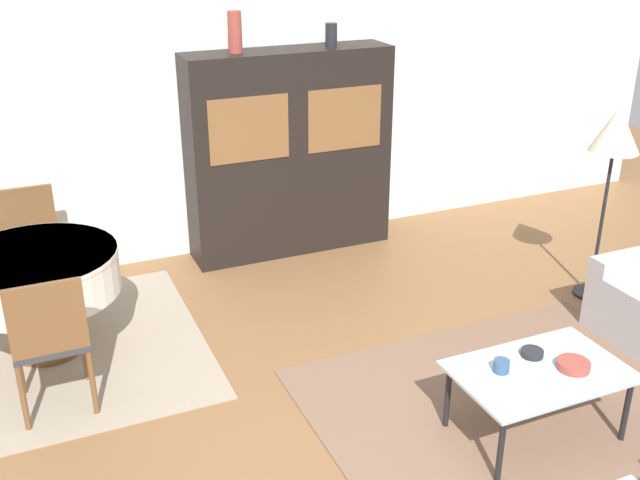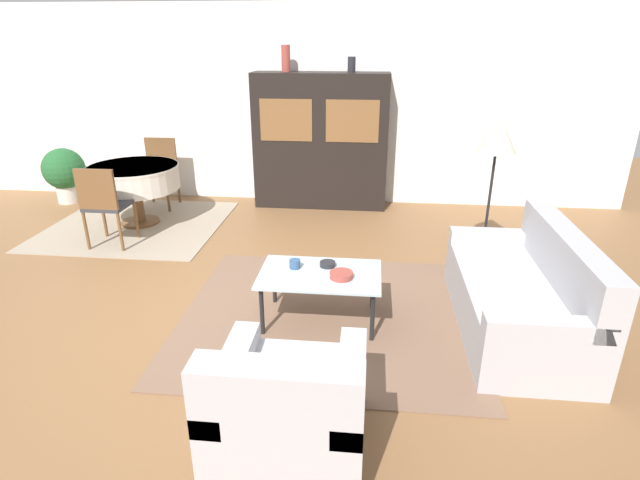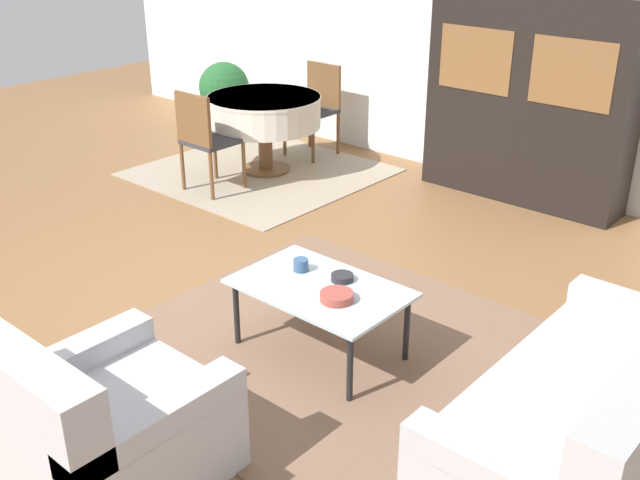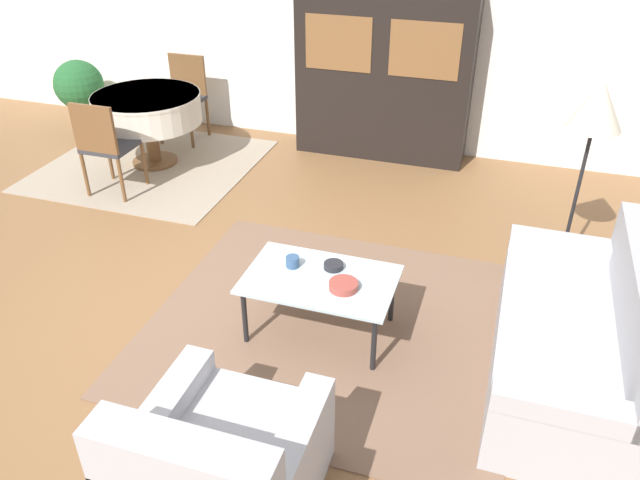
{
  "view_description": "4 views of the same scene",
  "coord_description": "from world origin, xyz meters",
  "px_view_note": "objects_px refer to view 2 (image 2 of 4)",
  "views": [
    {
      "loc": [
        -1.56,
        -2.65,
        2.88
      ],
      "look_at": [
        0.2,
        1.4,
        0.95
      ],
      "focal_mm": 42.0,
      "sensor_mm": 36.0,
      "label": 1
    },
    {
      "loc": [
        1.46,
        -3.49,
        2.28
      ],
      "look_at": [
        1.08,
        0.21,
        0.75
      ],
      "focal_mm": 28.0,
      "sensor_mm": 36.0,
      "label": 2
    },
    {
      "loc": [
        3.61,
        -2.71,
        2.52
      ],
      "look_at": [
        1.08,
        0.21,
        0.75
      ],
      "focal_mm": 42.0,
      "sensor_mm": 36.0,
      "label": 3
    },
    {
      "loc": [
        2.13,
        -3.03,
        2.83
      ],
      "look_at": [
        1.08,
        0.21,
        0.75
      ],
      "focal_mm": 35.0,
      "sensor_mm": 36.0,
      "label": 4
    }
  ],
  "objects_px": {
    "cup": "(295,264)",
    "potted_plant": "(64,171)",
    "vase_short": "(352,65)",
    "vase_tall": "(286,58)",
    "coffee_table": "(320,278)",
    "display_cabinet": "(321,142)",
    "dining_chair_near": "(104,202)",
    "floor_lamp": "(497,141)",
    "bowl": "(341,275)",
    "couch": "(523,296)",
    "armchair": "(289,411)",
    "dining_table": "(134,178)",
    "dining_chair_far": "(159,168)",
    "bowl_small": "(328,264)"
  },
  "relations": [
    {
      "from": "dining_chair_far",
      "to": "cup",
      "type": "relative_size",
      "value": 10.14
    },
    {
      "from": "cup",
      "to": "bowl",
      "type": "xyz_separation_m",
      "value": [
        0.4,
        -0.14,
        -0.01
      ]
    },
    {
      "from": "couch",
      "to": "dining_table",
      "type": "height_order",
      "value": "couch"
    },
    {
      "from": "couch",
      "to": "armchair",
      "type": "bearing_deg",
      "value": 132.14
    },
    {
      "from": "dining_chair_far",
      "to": "vase_short",
      "type": "distance_m",
      "value": 3.01
    },
    {
      "from": "armchair",
      "to": "potted_plant",
      "type": "xyz_separation_m",
      "value": [
        -4.0,
        4.4,
        0.15
      ]
    },
    {
      "from": "vase_tall",
      "to": "dining_chair_near",
      "type": "bearing_deg",
      "value": -135.19
    },
    {
      "from": "display_cabinet",
      "to": "armchair",
      "type": "bearing_deg",
      "value": -86.34
    },
    {
      "from": "display_cabinet",
      "to": "vase_short",
      "type": "height_order",
      "value": "vase_short"
    },
    {
      "from": "vase_tall",
      "to": "potted_plant",
      "type": "height_order",
      "value": "vase_tall"
    },
    {
      "from": "dining_table",
      "to": "vase_tall",
      "type": "height_order",
      "value": "vase_tall"
    },
    {
      "from": "display_cabinet",
      "to": "floor_lamp",
      "type": "height_order",
      "value": "display_cabinet"
    },
    {
      "from": "potted_plant",
      "to": "floor_lamp",
      "type": "bearing_deg",
      "value": -16.28
    },
    {
      "from": "dining_chair_near",
      "to": "coffee_table",
      "type": "bearing_deg",
      "value": -27.85
    },
    {
      "from": "coffee_table",
      "to": "floor_lamp",
      "type": "xyz_separation_m",
      "value": [
        1.59,
        1.27,
        0.93
      ]
    },
    {
      "from": "couch",
      "to": "potted_plant",
      "type": "bearing_deg",
      "value": 63.17
    },
    {
      "from": "dining_chair_near",
      "to": "vase_tall",
      "type": "distance_m",
      "value": 2.93
    },
    {
      "from": "vase_tall",
      "to": "potted_plant",
      "type": "xyz_separation_m",
      "value": [
        -3.24,
        -0.25,
        -1.54
      ]
    },
    {
      "from": "couch",
      "to": "vase_short",
      "type": "xyz_separation_m",
      "value": [
        -1.58,
        3.12,
        1.62
      ]
    },
    {
      "from": "display_cabinet",
      "to": "bowl_small",
      "type": "distance_m",
      "value": 3.07
    },
    {
      "from": "display_cabinet",
      "to": "cup",
      "type": "distance_m",
      "value": 3.11
    },
    {
      "from": "cup",
      "to": "bowl",
      "type": "bearing_deg",
      "value": -19.53
    },
    {
      "from": "bowl",
      "to": "dining_chair_far",
      "type": "bearing_deg",
      "value": 132.85
    },
    {
      "from": "display_cabinet",
      "to": "bowl_small",
      "type": "bearing_deg",
      "value": -82.98
    },
    {
      "from": "display_cabinet",
      "to": "vase_tall",
      "type": "relative_size",
      "value": 5.48
    },
    {
      "from": "dining_chair_near",
      "to": "dining_chair_far",
      "type": "relative_size",
      "value": 1.0
    },
    {
      "from": "dining_table",
      "to": "floor_lamp",
      "type": "height_order",
      "value": "floor_lamp"
    },
    {
      "from": "couch",
      "to": "vase_short",
      "type": "height_order",
      "value": "vase_short"
    },
    {
      "from": "floor_lamp",
      "to": "bowl",
      "type": "bearing_deg",
      "value": -136.45
    },
    {
      "from": "dining_table",
      "to": "potted_plant",
      "type": "xyz_separation_m",
      "value": [
        -1.44,
        0.77,
        -0.15
      ]
    },
    {
      "from": "vase_short",
      "to": "vase_tall",
      "type": "bearing_deg",
      "value": 180.0
    },
    {
      "from": "vase_tall",
      "to": "vase_short",
      "type": "bearing_deg",
      "value": 0.0
    },
    {
      "from": "vase_short",
      "to": "cup",
      "type": "bearing_deg",
      "value": -95.65
    },
    {
      "from": "bowl_small",
      "to": "vase_tall",
      "type": "distance_m",
      "value": 3.48
    },
    {
      "from": "dining_chair_far",
      "to": "vase_short",
      "type": "relative_size",
      "value": 4.86
    },
    {
      "from": "armchair",
      "to": "display_cabinet",
      "type": "relative_size",
      "value": 0.5
    },
    {
      "from": "coffee_table",
      "to": "display_cabinet",
      "type": "height_order",
      "value": "display_cabinet"
    },
    {
      "from": "cup",
      "to": "bowl",
      "type": "distance_m",
      "value": 0.43
    },
    {
      "from": "floor_lamp",
      "to": "bowl",
      "type": "height_order",
      "value": "floor_lamp"
    },
    {
      "from": "cup",
      "to": "potted_plant",
      "type": "xyz_separation_m",
      "value": [
        -3.8,
        2.83,
        -0.03
      ]
    },
    {
      "from": "display_cabinet",
      "to": "dining_table",
      "type": "height_order",
      "value": "display_cabinet"
    },
    {
      "from": "dining_table",
      "to": "vase_short",
      "type": "relative_size",
      "value": 5.76
    },
    {
      "from": "coffee_table",
      "to": "dining_table",
      "type": "xyz_separation_m",
      "value": [
        -2.58,
        2.14,
        0.2
      ]
    },
    {
      "from": "vase_short",
      "to": "potted_plant",
      "type": "height_order",
      "value": "vase_short"
    },
    {
      "from": "vase_tall",
      "to": "potted_plant",
      "type": "bearing_deg",
      "value": -175.67
    },
    {
      "from": "display_cabinet",
      "to": "vase_tall",
      "type": "xyz_separation_m",
      "value": [
        -0.46,
        0.0,
        1.08
      ]
    },
    {
      "from": "display_cabinet",
      "to": "bowl",
      "type": "relative_size",
      "value": 9.56
    },
    {
      "from": "armchair",
      "to": "vase_short",
      "type": "distance_m",
      "value": 4.92
    },
    {
      "from": "coffee_table",
      "to": "cup",
      "type": "relative_size",
      "value": 10.86
    },
    {
      "from": "coffee_table",
      "to": "vase_tall",
      "type": "distance_m",
      "value": 3.62
    }
  ]
}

